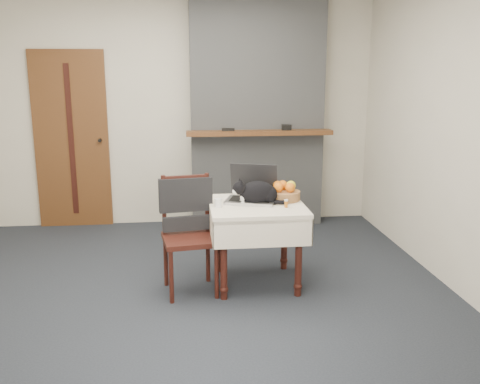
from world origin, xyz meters
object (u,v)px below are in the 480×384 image
object	(u,v)px
pill_bottle	(286,203)
chair	(188,217)
cream_jar	(218,203)
cat	(258,193)
fruit_basket	(284,193)
door	(72,140)
side_table	(256,217)
laptop	(252,192)

from	to	relation	value
pill_bottle	chair	world-z (taller)	chair
cream_jar	chair	xyz separation A→B (m)	(-0.25, 0.04, -0.13)
cat	fruit_basket	bearing A→B (deg)	19.07
fruit_basket	cream_jar	bearing A→B (deg)	-162.74
door	side_table	xyz separation A→B (m)	(1.85, -1.94, -0.41)
cat	chair	world-z (taller)	chair
door	laptop	distance (m)	2.58
cat	cream_jar	size ratio (longest dim) A/B	6.57
laptop	cat	distance (m)	0.13
cream_jar	chair	world-z (taller)	chair
door	cream_jar	world-z (taller)	door
chair	side_table	bearing A→B (deg)	-5.37
cat	chair	xyz separation A→B (m)	(-0.59, -0.03, -0.19)
cat	chair	distance (m)	0.62
pill_bottle	cat	bearing A→B (deg)	145.98
fruit_basket	chair	world-z (taller)	chair
cream_jar	door	bearing A→B (deg)	127.17
cream_jar	fruit_basket	world-z (taller)	fruit_basket
laptop	pill_bottle	xyz separation A→B (m)	(0.24, -0.26, -0.04)
side_table	chair	bearing A→B (deg)	-177.20
fruit_basket	chair	xyz separation A→B (m)	(-0.82, -0.14, -0.16)
door	side_table	size ratio (longest dim) A/B	2.56
door	laptop	size ratio (longest dim) A/B	4.07
cream_jar	fruit_basket	size ratio (longest dim) A/B	0.25
door	cream_jar	distance (m)	2.53
side_table	cat	bearing A→B (deg)	11.85
side_table	cat	xyz separation A→B (m)	(0.01, 0.00, 0.21)
door	chair	size ratio (longest dim) A/B	2.10
pill_bottle	fruit_basket	distance (m)	0.25
laptop	cat	xyz separation A→B (m)	(0.04, -0.12, 0.02)
door	cream_jar	bearing A→B (deg)	-52.83
cream_jar	chair	bearing A→B (deg)	171.14
side_table	laptop	size ratio (longest dim) A/B	1.59
laptop	chair	world-z (taller)	laptop
side_table	laptop	world-z (taller)	laptop
laptop	chair	bearing A→B (deg)	-147.03
door	pill_bottle	bearing A→B (deg)	-45.14
cream_jar	cat	bearing A→B (deg)	11.65
door	cat	world-z (taller)	door
side_table	laptop	distance (m)	0.23
cat	laptop	bearing A→B (deg)	100.47
chair	fruit_basket	bearing A→B (deg)	1.48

